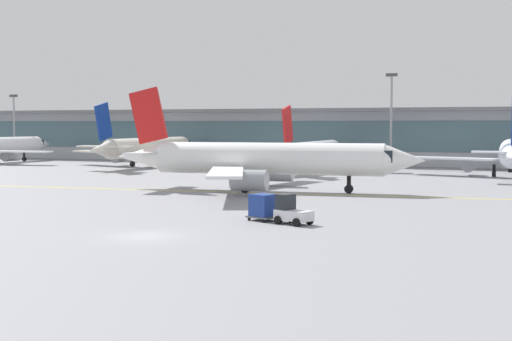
# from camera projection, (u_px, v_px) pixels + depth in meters

# --- Properties ---
(ground_plane) EXTENTS (400.00, 400.00, 0.00)m
(ground_plane) POSITION_uv_depth(u_px,v_px,m) (145.00, 236.00, 44.84)
(ground_plane) COLOR gray
(taxiway_centreline_stripe) EXTENTS (109.29, 13.18, 0.01)m
(taxiway_centreline_stripe) POSITION_uv_depth(u_px,v_px,m) (262.00, 193.00, 72.57)
(taxiway_centreline_stripe) COLOR yellow
(taxiway_centreline_stripe) RESTS_ON ground_plane
(terminal_concourse) EXTENTS (222.25, 11.00, 9.60)m
(terminal_concourse) POSITION_uv_depth(u_px,v_px,m) (397.00, 136.00, 121.19)
(terminal_concourse) COLOR #B2B7BC
(terminal_concourse) RESTS_ON ground_plane
(gate_airplane_1) EXTENTS (28.68, 30.80, 10.22)m
(gate_airplane_1) POSITION_uv_depth(u_px,v_px,m) (148.00, 148.00, 116.62)
(gate_airplane_1) COLOR silver
(gate_airplane_1) RESTS_ON ground_plane
(gate_airplane_2) EXTENTS (26.75, 28.66, 9.53)m
(gate_airplane_2) POSITION_uv_depth(u_px,v_px,m) (313.00, 152.00, 106.18)
(gate_airplane_2) COLOR silver
(gate_airplane_2) RESTS_ON ground_plane
(gate_airplane_3) EXTENTS (29.04, 31.24, 10.35)m
(gate_airplane_3) POSITION_uv_depth(u_px,v_px,m) (511.00, 153.00, 94.89)
(gate_airplane_3) COLOR silver
(gate_airplane_3) RESTS_ON ground_plane
(taxiing_regional_jet) EXTENTS (33.32, 30.78, 11.04)m
(taxiing_regional_jet) POSITION_uv_depth(u_px,v_px,m) (265.00, 159.00, 74.31)
(taxiing_regional_jet) COLOR white
(taxiing_regional_jet) RESTS_ON ground_plane
(baggage_tug) EXTENTS (2.93, 2.34, 2.10)m
(baggage_tug) POSITION_uv_depth(u_px,v_px,m) (291.00, 212.00, 50.10)
(baggage_tug) COLOR silver
(baggage_tug) RESTS_ON ground_plane
(cargo_dolly_lead) EXTENTS (2.53, 2.25, 1.94)m
(cargo_dolly_lead) POSITION_uv_depth(u_px,v_px,m) (263.00, 206.00, 51.92)
(cargo_dolly_lead) COLOR #595B60
(cargo_dolly_lead) RESTS_ON ground_plane
(apron_light_mast_0) EXTENTS (1.80, 0.36, 12.70)m
(apron_light_mast_0) POSITION_uv_depth(u_px,v_px,m) (14.00, 123.00, 140.30)
(apron_light_mast_0) COLOR gray
(apron_light_mast_0) RESTS_ON ground_plane
(apron_light_mast_1) EXTENTS (1.80, 0.36, 14.93)m
(apron_light_mast_1) POSITION_uv_depth(u_px,v_px,m) (391.00, 116.00, 112.49)
(apron_light_mast_1) COLOR gray
(apron_light_mast_1) RESTS_ON ground_plane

